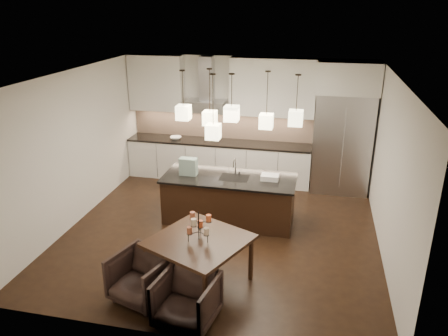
% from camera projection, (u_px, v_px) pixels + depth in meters
% --- Properties ---
extents(floor, '(5.50, 5.50, 0.02)m').
position_uv_depth(floor, '(222.00, 231.00, 7.96)').
color(floor, black).
rests_on(floor, ground).
extents(ceiling, '(5.50, 5.50, 0.02)m').
position_uv_depth(ceiling, '(221.00, 75.00, 6.96)').
color(ceiling, white).
rests_on(ceiling, wall_back).
extents(wall_back, '(5.50, 0.02, 2.80)m').
position_uv_depth(wall_back, '(248.00, 119.00, 9.98)').
color(wall_back, silver).
rests_on(wall_back, ground).
extents(wall_front, '(5.50, 0.02, 2.80)m').
position_uv_depth(wall_front, '(168.00, 238.00, 4.94)').
color(wall_front, silver).
rests_on(wall_front, ground).
extents(wall_left, '(0.02, 5.50, 2.80)m').
position_uv_depth(wall_left, '(75.00, 148.00, 8.02)').
color(wall_left, silver).
rests_on(wall_left, ground).
extents(wall_right, '(0.02, 5.50, 2.80)m').
position_uv_depth(wall_right, '(391.00, 171.00, 6.90)').
color(wall_right, silver).
rests_on(wall_right, ground).
extents(refrigerator, '(1.20, 0.72, 2.15)m').
position_uv_depth(refrigerator, '(342.00, 143.00, 9.32)').
color(refrigerator, '#B7B7BA').
rests_on(refrigerator, floor).
extents(fridge_panel, '(1.26, 0.72, 0.65)m').
position_uv_depth(fridge_panel, '(348.00, 77.00, 8.82)').
color(fridge_panel, silver).
rests_on(fridge_panel, refrigerator).
extents(lower_cabinets, '(4.21, 0.62, 0.88)m').
position_uv_depth(lower_cabinets, '(218.00, 161.00, 10.15)').
color(lower_cabinets, silver).
rests_on(lower_cabinets, floor).
extents(countertop, '(4.21, 0.66, 0.04)m').
position_uv_depth(countertop, '(218.00, 142.00, 9.98)').
color(countertop, black).
rests_on(countertop, lower_cabinets).
extents(backsplash, '(4.21, 0.02, 0.63)m').
position_uv_depth(backsplash, '(221.00, 125.00, 10.14)').
color(backsplash, tan).
rests_on(backsplash, countertop).
extents(upper_cab_left, '(1.25, 0.35, 1.25)m').
position_uv_depth(upper_cab_left, '(157.00, 83.00, 9.95)').
color(upper_cab_left, silver).
rests_on(upper_cab_left, wall_back).
extents(upper_cab_right, '(1.85, 0.35, 1.25)m').
position_uv_depth(upper_cab_right, '(273.00, 88.00, 9.42)').
color(upper_cab_right, silver).
rests_on(upper_cab_right, wall_back).
extents(hood_canopy, '(0.90, 0.52, 0.24)m').
position_uv_depth(hood_canopy, '(206.00, 106.00, 9.80)').
color(hood_canopy, '#B7B7BA').
rests_on(hood_canopy, wall_back).
extents(hood_chimney, '(0.30, 0.28, 0.96)m').
position_uv_depth(hood_chimney, '(207.00, 78.00, 9.68)').
color(hood_chimney, '#B7B7BA').
rests_on(hood_chimney, hood_canopy).
extents(fruit_bowl, '(0.31, 0.31, 0.06)m').
position_uv_depth(fruit_bowl, '(176.00, 138.00, 10.12)').
color(fruit_bowl, silver).
rests_on(fruit_bowl, countertop).
extents(island_body, '(2.39, 0.97, 0.84)m').
position_uv_depth(island_body, '(229.00, 200.00, 8.22)').
color(island_body, black).
rests_on(island_body, floor).
extents(island_top, '(2.47, 1.05, 0.04)m').
position_uv_depth(island_top, '(229.00, 178.00, 8.07)').
color(island_top, black).
rests_on(island_top, island_body).
extents(faucet, '(0.10, 0.23, 0.36)m').
position_uv_depth(faucet, '(235.00, 167.00, 8.06)').
color(faucet, silver).
rests_on(faucet, island_top).
extents(tote_bag, '(0.33, 0.17, 0.32)m').
position_uv_depth(tote_bag, '(188.00, 166.00, 8.12)').
color(tote_bag, '#1E4F37').
rests_on(tote_bag, island_top).
extents(food_container, '(0.33, 0.23, 0.10)m').
position_uv_depth(food_container, '(270.00, 177.00, 7.92)').
color(food_container, silver).
rests_on(food_container, island_top).
extents(dining_table, '(1.64, 1.64, 0.74)m').
position_uv_depth(dining_table, '(200.00, 262.00, 6.35)').
color(dining_table, black).
rests_on(dining_table, floor).
extents(candelabra, '(0.47, 0.47, 0.44)m').
position_uv_depth(candelabra, '(199.00, 226.00, 6.14)').
color(candelabra, black).
rests_on(candelabra, dining_table).
extents(candle_a, '(0.10, 0.10, 0.10)m').
position_uv_depth(candle_a, '(206.00, 231.00, 6.07)').
color(candle_a, beige).
rests_on(candle_a, candelabra).
extents(candle_b, '(0.10, 0.10, 0.10)m').
position_uv_depth(candle_b, '(200.00, 224.00, 6.28)').
color(candle_b, '#D5592D').
rests_on(candle_b, candelabra).
extents(candle_c, '(0.10, 0.10, 0.10)m').
position_uv_depth(candle_c, '(190.00, 230.00, 6.10)').
color(candle_c, '#AC593C').
rests_on(candle_c, candelabra).
extents(candle_d, '(0.10, 0.10, 0.10)m').
position_uv_depth(candle_d, '(209.00, 218.00, 6.10)').
color(candle_d, '#D5592D').
rests_on(candle_d, candelabra).
extents(candle_e, '(0.10, 0.10, 0.10)m').
position_uv_depth(candle_e, '(192.00, 215.00, 6.18)').
color(candle_e, '#AC593C').
rests_on(candle_e, candelabra).
extents(candle_f, '(0.10, 0.10, 0.10)m').
position_uv_depth(candle_f, '(194.00, 222.00, 5.99)').
color(candle_f, beige).
rests_on(candle_f, candelabra).
extents(armchair_left, '(0.93, 0.95, 0.69)m').
position_uv_depth(armchair_left, '(142.00, 277.00, 6.04)').
color(armchair_left, black).
rests_on(armchair_left, floor).
extents(armchair_right, '(0.84, 0.85, 0.68)m').
position_uv_depth(armchair_right, '(187.00, 300.00, 5.58)').
color(armchair_right, black).
rests_on(armchair_right, floor).
extents(pendant_a, '(0.24, 0.24, 0.26)m').
position_uv_depth(pendant_a, '(184.00, 112.00, 7.85)').
color(pendant_a, '#FFF3B9').
rests_on(pendant_a, ceiling).
extents(pendant_b, '(0.24, 0.24, 0.26)m').
position_uv_depth(pendant_b, '(210.00, 118.00, 8.09)').
color(pendant_b, '#FFF3B9').
rests_on(pendant_b, ceiling).
extents(pendant_c, '(0.24, 0.24, 0.26)m').
position_uv_depth(pendant_c, '(232.00, 113.00, 7.46)').
color(pendant_c, '#FFF3B9').
rests_on(pendant_c, ceiling).
extents(pendant_d, '(0.24, 0.24, 0.26)m').
position_uv_depth(pendant_d, '(266.00, 121.00, 7.80)').
color(pendant_d, '#FFF3B9').
rests_on(pendant_d, ceiling).
extents(pendant_e, '(0.24, 0.24, 0.26)m').
position_uv_depth(pendant_e, '(296.00, 118.00, 7.39)').
color(pendant_e, '#FFF3B9').
rests_on(pendant_e, ceiling).
extents(pendant_f, '(0.24, 0.24, 0.26)m').
position_uv_depth(pendant_f, '(213.00, 132.00, 7.56)').
color(pendant_f, '#FFF3B9').
rests_on(pendant_f, ceiling).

